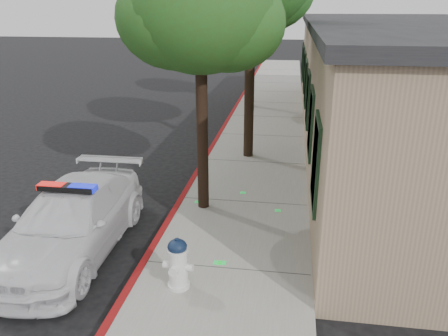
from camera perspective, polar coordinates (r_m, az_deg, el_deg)
ground at (r=8.86m, az=-10.47°, el=-12.38°), size 120.00×120.00×0.00m
sidewalk at (r=11.09m, az=2.39°, el=-4.60°), size 3.20×60.00×0.15m
red_curb at (r=11.34m, az=-5.39°, el=-4.08°), size 0.14×60.00×0.16m
clapboard_building at (r=16.72m, az=22.84°, el=9.70°), size 7.30×20.89×4.24m
police_car at (r=9.44m, az=-18.88°, el=-6.41°), size 1.91×4.60×1.45m
fire_hydrant at (r=7.73m, az=-5.91°, el=-12.00°), size 0.53×0.46×0.93m
street_tree_near at (r=9.78m, az=-3.02°, el=19.00°), size 3.51×3.20×5.86m
street_tree_far at (r=21.12m, az=3.65°, el=20.45°), size 3.53×3.30×6.24m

